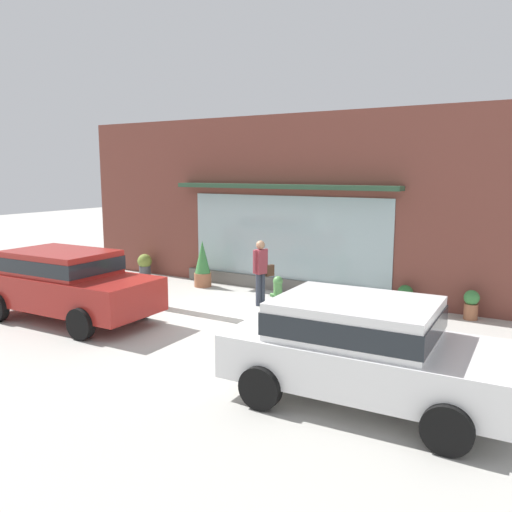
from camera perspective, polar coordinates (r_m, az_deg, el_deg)
The scene contains 11 objects.
ground_plane at distance 12.18m, azimuth -3.88°, elevation -6.53°, with size 60.00×60.00×0.00m, color #B2AFA8.
curb_strip at distance 12.01m, azimuth -4.44°, elevation -6.47°, with size 14.00×0.24×0.12m, color #B2B2AD.
storefront at distance 14.48m, azimuth 3.30°, elevation 5.45°, with size 14.00×0.81×4.80m.
fire_hydrant at distance 12.36m, azimuth 2.38°, elevation -4.19°, with size 0.39×0.35×0.87m.
pedestrian_with_handbag at distance 12.92m, azimuth 0.57°, elevation -1.35°, with size 0.34×0.59×1.63m.
parked_car_red at distance 12.44m, azimuth -19.96°, elevation -2.53°, with size 4.28×2.02×1.56m.
parked_car_white at distance 7.77m, azimuth 11.54°, elevation -9.38°, with size 4.09×2.20×1.50m.
potted_plant_window_left at distance 12.76m, azimuth 22.34°, elevation -4.84°, with size 0.34×0.34×0.67m.
potted_plant_near_hydrant at distance 15.16m, azimuth -5.82°, elevation -0.94°, with size 0.49×0.49×1.34m.
potted_plant_by_entrance at distance 13.10m, azimuth 15.89°, elevation -4.32°, with size 0.38×0.38×0.61m.
potted_plant_doorstep at distance 17.09m, azimuth -11.98°, elevation -0.84°, with size 0.45×0.45×0.69m.
Camera 1 is at (6.75, -9.58, 3.31)m, focal length 36.84 mm.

